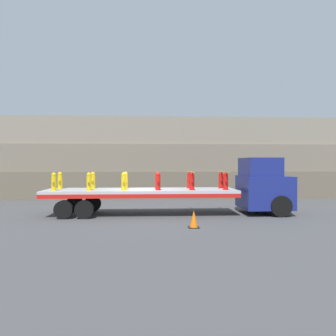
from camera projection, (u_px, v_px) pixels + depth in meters
name	position (u px, v px, depth m)	size (l,w,h in m)	color
ground_plane	(141.00, 214.00, 16.90)	(120.00, 120.00, 0.00)	#474749
rock_cliff	(144.00, 158.00, 25.48)	(60.00, 3.30, 6.12)	#665B4C
truck_cab	(265.00, 186.00, 17.24)	(2.44, 2.65, 2.93)	navy
flatbed_trailer	(129.00, 194.00, 16.85)	(9.75, 2.61, 1.30)	#B2B2B7
fire_hydrant_yellow_near_0	(54.00, 182.00, 16.09)	(0.30, 0.49, 0.89)	gold
fire_hydrant_yellow_far_0	(60.00, 181.00, 17.19)	(0.30, 0.49, 0.89)	gold
fire_hydrant_yellow_near_1	(89.00, 182.00, 16.19)	(0.30, 0.49, 0.89)	gold
fire_hydrant_yellow_far_1	(93.00, 180.00, 17.29)	(0.30, 0.49, 0.89)	gold
fire_hydrant_yellow_near_2	(124.00, 182.00, 16.28)	(0.30, 0.49, 0.89)	gold
fire_hydrant_yellow_far_2	(125.00, 180.00, 17.38)	(0.30, 0.49, 0.89)	gold
fire_hydrant_red_near_3	(158.00, 181.00, 16.37)	(0.30, 0.49, 0.89)	red
fire_hydrant_red_far_3	(158.00, 180.00, 17.48)	(0.30, 0.49, 0.89)	red
fire_hydrant_red_near_4	(192.00, 181.00, 16.47)	(0.30, 0.49, 0.89)	red
fire_hydrant_red_far_4	(189.00, 180.00, 17.57)	(0.30, 0.49, 0.89)	red
fire_hydrant_red_near_5	(226.00, 181.00, 16.56)	(0.30, 0.49, 0.89)	red
fire_hydrant_red_far_5	(221.00, 180.00, 17.66)	(0.30, 0.49, 0.89)	red
cargo_strap_rear	(191.00, 172.00, 17.01)	(0.05, 2.71, 0.01)	yellow
cargo_strap_middle	(223.00, 172.00, 17.11)	(0.05, 2.71, 0.01)	yellow
traffic_cone	(194.00, 219.00, 13.41)	(0.45, 0.45, 0.71)	black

